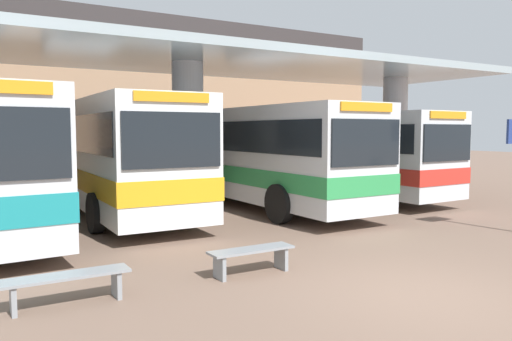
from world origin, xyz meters
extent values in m
plane|color=#755B4C|center=(0.00, 0.00, 0.00)|extent=(100.00, 100.00, 0.00)
cube|color=#9E7A5B|center=(0.00, 23.48, 4.69)|extent=(40.00, 0.50, 9.39)
cube|color=#332D2D|center=(0.00, 23.48, 8.26)|extent=(40.00, 0.58, 2.25)
cylinder|color=silver|center=(0.00, 9.11, 2.31)|extent=(0.95, 0.95, 4.62)
cylinder|color=silver|center=(8.83, 9.11, 2.31)|extent=(0.95, 0.95, 4.62)
cube|color=#93A3A8|center=(0.00, 9.11, 4.74)|extent=(22.67, 6.48, 0.24)
cylinder|color=black|center=(-4.36, 6.00, 0.50)|extent=(0.33, 1.01, 1.00)
cylinder|color=black|center=(-4.65, 11.85, 0.50)|extent=(0.33, 1.01, 1.00)
cube|color=white|center=(-1.94, 10.91, 1.88)|extent=(2.61, 11.35, 3.09)
cube|color=black|center=(-1.94, 10.91, 2.46)|extent=(2.65, 10.90, 0.99)
cube|color=orange|center=(-1.94, 10.91, 1.18)|extent=(2.65, 11.39, 0.56)
cube|color=black|center=(-2.00, 5.21, 2.34)|extent=(2.28, 0.09, 1.24)
cube|color=orange|center=(-2.00, 5.21, 3.28)|extent=(1.74, 0.07, 0.22)
cylinder|color=black|center=(-3.22, 7.41, 0.51)|extent=(0.29, 1.02, 1.02)
cylinder|color=black|center=(-0.74, 7.38, 0.51)|extent=(0.29, 1.02, 1.02)
cylinder|color=black|center=(-3.14, 14.03, 0.51)|extent=(0.29, 1.02, 1.02)
cylinder|color=black|center=(-0.66, 14.00, 0.51)|extent=(0.29, 1.02, 1.02)
cube|color=silver|center=(2.60, 9.51, 1.81)|extent=(2.50, 10.81, 2.92)
cube|color=black|center=(2.60, 9.51, 2.37)|extent=(2.54, 10.38, 0.93)
cube|color=#2D934C|center=(2.60, 9.51, 1.16)|extent=(2.54, 10.85, 0.53)
cube|color=black|center=(2.64, 4.08, 2.25)|extent=(2.23, 0.08, 1.17)
cube|color=orange|center=(2.64, 4.08, 3.13)|extent=(1.69, 0.06, 0.22)
cylinder|color=black|center=(1.42, 6.16, 0.55)|extent=(0.29, 1.09, 1.09)
cylinder|color=black|center=(3.84, 6.17, 0.55)|extent=(0.29, 1.09, 1.09)
cylinder|color=black|center=(1.37, 12.47, 0.55)|extent=(0.29, 1.09, 1.09)
cylinder|color=black|center=(3.79, 12.49, 0.55)|extent=(0.29, 1.09, 1.09)
cube|color=silver|center=(6.61, 10.92, 1.75)|extent=(2.78, 11.90, 2.82)
cube|color=black|center=(6.61, 10.92, 2.29)|extent=(2.81, 11.43, 0.90)
cube|color=red|center=(6.61, 10.92, 1.12)|extent=(2.83, 11.94, 0.51)
cube|color=black|center=(6.81, 4.98, 2.18)|extent=(2.21, 0.13, 1.13)
cube|color=orange|center=(6.81, 4.98, 3.02)|extent=(1.68, 0.10, 0.22)
cylinder|color=black|center=(5.53, 7.21, 0.53)|extent=(0.31, 1.07, 1.06)
cylinder|color=black|center=(7.93, 7.29, 0.53)|extent=(0.31, 1.07, 1.06)
cylinder|color=black|center=(5.31, 14.13, 0.53)|extent=(0.31, 1.07, 1.06)
cylinder|color=black|center=(7.71, 14.21, 0.53)|extent=(0.31, 1.07, 1.06)
cube|color=gray|center=(-4.78, 2.36, 0.44)|extent=(1.79, 0.44, 0.04)
cube|color=gray|center=(-5.49, 2.36, 0.21)|extent=(0.07, 0.37, 0.42)
cube|color=gray|center=(-4.06, 2.36, 0.21)|extent=(0.07, 0.37, 0.42)
cube|color=gray|center=(-1.66, 2.36, 0.44)|extent=(1.58, 0.44, 0.04)
cube|color=gray|center=(-2.30, 2.36, 0.21)|extent=(0.07, 0.37, 0.42)
cube|color=gray|center=(-1.03, 2.36, 0.21)|extent=(0.07, 0.37, 0.42)
cube|color=navy|center=(2.90, 20.67, 0.80)|extent=(4.43, 1.75, 1.15)
cube|color=#1E2328|center=(2.90, 20.67, 1.66)|extent=(2.44, 1.61, 0.57)
cylinder|color=black|center=(4.28, 21.54, 0.32)|extent=(0.64, 0.22, 0.64)
cylinder|color=black|center=(4.28, 19.79, 0.32)|extent=(0.64, 0.22, 0.64)
cylinder|color=black|center=(1.53, 21.54, 0.32)|extent=(0.64, 0.22, 0.64)
cylinder|color=black|center=(1.53, 19.79, 0.32)|extent=(0.64, 0.22, 0.64)
camera|label=1|loc=(-6.03, -5.17, 2.55)|focal=35.00mm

